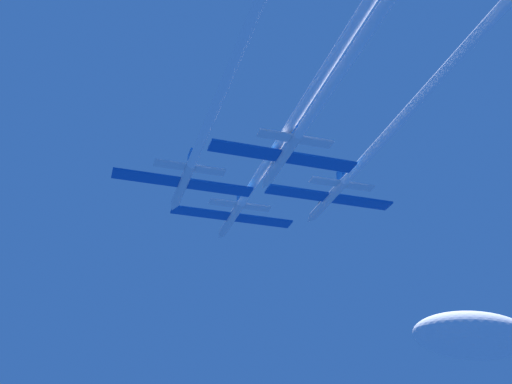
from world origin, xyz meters
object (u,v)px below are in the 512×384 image
object	(u,v)px
jet_slot	(331,86)
jet_left_wing	(210,120)
jet_lead	(263,168)
jet_right_wing	(389,132)

from	to	relation	value
jet_slot	jet_left_wing	bearing A→B (deg)	137.33
jet_lead	jet_left_wing	distance (m)	13.96
jet_left_wing	jet_right_wing	xyz separation A→B (m)	(20.73, -2.50, 0.78)
jet_lead	jet_slot	xyz separation A→B (m)	(0.95, -19.81, -1.02)
jet_lead	jet_right_wing	size ratio (longest dim) A/B	0.93
jet_left_wing	jet_slot	world-z (taller)	jet_slot
jet_left_wing	jet_slot	xyz separation A→B (m)	(10.39, -9.58, 0.05)
jet_right_wing	jet_lead	bearing A→B (deg)	131.56
jet_lead	jet_right_wing	xyz separation A→B (m)	(11.29, -12.73, -0.29)
jet_left_wing	jet_slot	distance (m)	14.13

